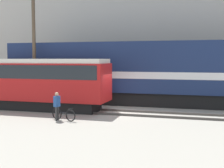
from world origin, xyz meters
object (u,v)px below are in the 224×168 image
(person, at_px, (57,103))
(utility_pole_left, at_px, (34,48))
(streetcar, at_px, (30,80))
(bicycle, at_px, (64,115))
(freight_locomotive, at_px, (137,72))

(person, bearing_deg, utility_pole_left, 130.09)
(streetcar, xyz_separation_m, bicycle, (4.00, -3.13, -1.66))
(freight_locomotive, relative_size, bicycle, 12.61)
(utility_pole_left, bearing_deg, person, -49.91)
(streetcar, relative_size, bicycle, 6.86)
(streetcar, xyz_separation_m, utility_pole_left, (-0.88, 2.16, 2.35))
(freight_locomotive, xyz_separation_m, utility_pole_left, (-7.57, -2.16, 1.86))
(freight_locomotive, bearing_deg, streetcar, -147.11)
(streetcar, height_order, person, streetcar)
(utility_pole_left, bearing_deg, bicycle, -47.30)
(streetcar, bearing_deg, utility_pole_left, 112.23)
(streetcar, distance_m, person, 4.92)
(streetcar, height_order, utility_pole_left, utility_pole_left)
(freight_locomotive, xyz_separation_m, streetcar, (-6.69, -4.33, -0.50))
(streetcar, distance_m, bicycle, 5.34)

